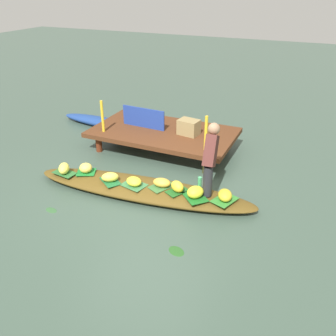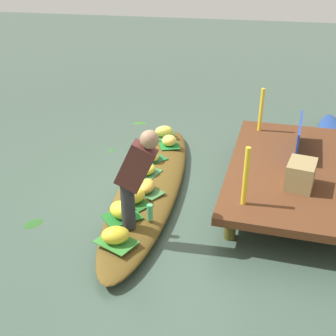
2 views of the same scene
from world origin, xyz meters
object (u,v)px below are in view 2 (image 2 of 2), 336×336
object	(u,v)px
banana_bunch_4	(146,186)
moored_boat	(330,138)
banana_bunch_6	(152,155)
vendor_person	(136,174)
vendor_boat	(151,185)
market_banner	(299,137)
banana_bunch_0	(164,131)
produce_crate	(301,174)
banana_bunch_5	(121,210)
banana_bunch_7	(146,169)
water_bottle	(150,212)
banana_bunch_1	(116,235)
banana_bunch_3	(169,140)
banana_bunch_2	(135,196)

from	to	relation	value
banana_bunch_4	moored_boat	bearing A→B (deg)	138.52
banana_bunch_6	vendor_person	xyz separation A→B (m)	(1.75, 0.38, 0.60)
banana_bunch_4	vendor_person	xyz separation A→B (m)	(0.81, 0.16, 0.61)
vendor_boat	market_banner	bearing A→B (deg)	110.96
vendor_boat	banana_bunch_6	bearing A→B (deg)	-170.18
banana_bunch_0	produce_crate	distance (m)	2.80
vendor_person	banana_bunch_0	bearing A→B (deg)	-170.21
banana_bunch_5	banana_bunch_7	size ratio (longest dim) A/B	1.01
vendor_person	produce_crate	size ratio (longest dim) A/B	2.75
water_bottle	produce_crate	size ratio (longest dim) A/B	0.46
water_bottle	moored_boat	bearing A→B (deg)	146.77
banana_bunch_7	water_bottle	xyz separation A→B (m)	(1.09, 0.41, 0.02)
banana_bunch_1	banana_bunch_3	size ratio (longest dim) A/B	1.26
banana_bunch_6	banana_bunch_7	xyz separation A→B (m)	(0.46, 0.05, -0.01)
banana_bunch_0	banana_bunch_5	distance (m)	2.57
market_banner	produce_crate	bearing A→B (deg)	4.35
banana_bunch_4	water_bottle	xyz separation A→B (m)	(0.62, 0.25, 0.02)
banana_bunch_2	banana_bunch_4	xyz separation A→B (m)	(-0.32, 0.04, -0.02)
banana_bunch_4	banana_bunch_6	xyz separation A→B (m)	(-0.94, -0.22, 0.01)
banana_bunch_6	banana_bunch_3	bearing A→B (deg)	170.26
vendor_boat	banana_bunch_4	size ratio (longest dim) A/B	13.05
banana_bunch_7	produce_crate	bearing A→B (deg)	83.79
banana_bunch_3	banana_bunch_7	bearing A→B (deg)	-2.65
market_banner	banana_bunch_0	bearing A→B (deg)	-101.01
vendor_boat	banana_bunch_5	distance (m)	1.05
market_banner	produce_crate	size ratio (longest dim) A/B	2.43
banana_bunch_2	produce_crate	size ratio (longest dim) A/B	0.62
banana_bunch_6	vendor_boat	bearing A→B (deg)	15.43
banana_bunch_1	banana_bunch_4	distance (m)	1.14
vendor_boat	water_bottle	xyz separation A→B (m)	(0.99, 0.31, 0.21)
banana_bunch_6	banana_bunch_4	bearing A→B (deg)	12.93
moored_boat	banana_bunch_1	size ratio (longest dim) A/B	8.56
banana_bunch_3	banana_bunch_4	xyz separation A→B (m)	(1.54, 0.11, -0.02)
banana_bunch_3	banana_bunch_4	bearing A→B (deg)	4.12
water_bottle	banana_bunch_1	bearing A→B (deg)	-23.00
banana_bunch_1	banana_bunch_0	bearing A→B (deg)	-173.76
vendor_person	banana_bunch_2	bearing A→B (deg)	-157.53
banana_bunch_2	banana_bunch_6	xyz separation A→B (m)	(-1.25, -0.17, -0.01)
banana_bunch_6	vendor_person	size ratio (longest dim) A/B	0.25
moored_boat	market_banner	xyz separation A→B (m)	(1.52, -0.63, 0.56)
vendor_boat	vendor_person	world-z (taller)	vendor_person
moored_boat	banana_bunch_3	xyz separation A→B (m)	(1.32, -2.65, 0.20)
banana_bunch_3	market_banner	distance (m)	2.06
vendor_person	water_bottle	xyz separation A→B (m)	(-0.19, 0.09, -0.59)
banana_bunch_1	banana_bunch_5	size ratio (longest dim) A/B	1.01
banana_bunch_0	banana_bunch_6	distance (m)	0.97
banana_bunch_7	vendor_person	bearing A→B (deg)	14.12
vendor_boat	vendor_person	bearing A→B (deg)	4.99
vendor_boat	vendor_person	xyz separation A→B (m)	(1.18, 0.22, 0.80)
water_bottle	banana_bunch_2	bearing A→B (deg)	-136.16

